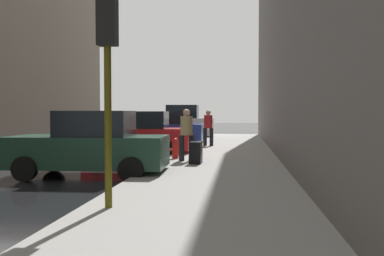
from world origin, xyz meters
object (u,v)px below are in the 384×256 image
Objects in this scene: pedestrian_in_red_jacket at (208,126)px; traffic_light at (108,51)px; parked_blue_sedan at (166,129)px; parked_dark_green_sedan at (90,145)px; fire_hydrant at (175,148)px; parked_white_van at (180,123)px; rolling_suitcase at (196,153)px; parked_red_hatchback at (139,135)px; pedestrian_in_tan_coat at (186,132)px.

traffic_light is at bearing -92.82° from pedestrian_in_red_jacket.
pedestrian_in_red_jacket is at bearing -47.09° from parked_blue_sedan.
pedestrian_in_red_jacket is (0.67, 13.50, -1.65)m from traffic_light.
parked_dark_green_sedan reaches higher than fire_hydrant.
parked_dark_green_sedan is 9.57m from pedestrian_in_red_jacket.
parked_white_van is 15.72m from rolling_suitcase.
pedestrian_in_red_jacket reaches higher than parked_red_hatchback.
parked_red_hatchback is at bearing -90.00° from parked_white_van.
pedestrian_in_tan_coat is (0.48, -0.69, 0.61)m from fire_hydrant.
parked_white_van is 21.95m from traffic_light.
parked_dark_green_sedan is 5.69m from parked_red_hatchback.
parked_white_van is at bearing 106.87° from pedestrian_in_red_jacket.
parked_red_hatchback is 2.89m from fire_hydrant.
parked_dark_green_sedan is 1.19× the size of traffic_light.
pedestrian_in_tan_coat is 1.00× the size of pedestrian_in_red_jacket.
parked_white_van is at bearing 90.00° from parked_red_hatchback.
parked_white_van is 2.70× the size of pedestrian_in_tan_coat.
parked_white_van reaches higher than fire_hydrant.
parked_dark_green_sedan is at bearing -105.27° from pedestrian_in_red_jacket.
parked_dark_green_sedan is 3.60m from pedestrian_in_tan_coat.
fire_hydrant is at bearing -82.70° from parked_white_van.
parked_blue_sedan is at bearing 96.53° from traffic_light.
rolling_suitcase is (2.67, -9.88, -0.36)m from parked_blue_sedan.
traffic_light is 2.11× the size of pedestrian_in_red_jacket.
fire_hydrant is 0.41× the size of pedestrian_in_red_jacket.
traffic_light is (0.05, -7.73, 2.26)m from fire_hydrant.
parked_red_hatchback is at bearing 128.01° from pedestrian_in_tan_coat.
parked_white_van reaches higher than parked_dark_green_sedan.
parked_dark_green_sedan is 4.10× the size of rolling_suitcase.
parked_white_van is 8.68m from pedestrian_in_red_jacket.
parked_white_van is 14.20m from fire_hydrant.
traffic_light is at bearing -89.63° from fire_hydrant.
traffic_light is at bearing -85.14° from parked_white_van.
parked_dark_green_sedan is 5.03m from traffic_light.
fire_hydrant is 1.65m from rolling_suitcase.
parked_red_hatchback reaches higher than fire_hydrant.
pedestrian_in_red_jacket is (0.24, 6.46, 0.00)m from pedestrian_in_tan_coat.
parked_blue_sedan is 1.18× the size of traffic_light.
parked_blue_sedan is 8.68m from fire_hydrant.
parked_blue_sedan is 3.71m from pedestrian_in_red_jacket.
fire_hydrant is at bearing -77.99° from parked_blue_sedan.
parked_dark_green_sedan is 1.00× the size of parked_red_hatchback.
fire_hydrant is at bearing 124.70° from pedestrian_in_tan_coat.
pedestrian_in_tan_coat is (2.28, -2.92, 0.26)m from parked_red_hatchback.
pedestrian_in_red_jacket is at bearing -73.13° from parked_white_van.
parked_dark_green_sedan is at bearing -142.38° from rolling_suitcase.
pedestrian_in_tan_coat is at bearing -76.03° from parked_blue_sedan.
traffic_light is (1.85, -9.95, 1.91)m from parked_red_hatchback.
parked_blue_sedan is at bearing 90.00° from parked_red_hatchback.
fire_hydrant is at bearing -97.07° from pedestrian_in_red_jacket.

